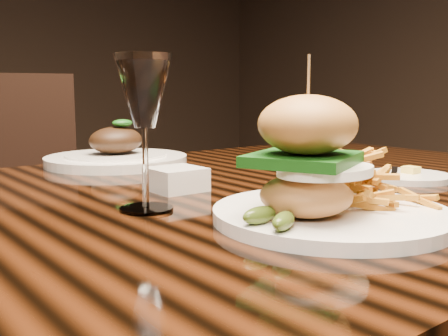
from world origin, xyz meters
TOP-DOWN VIEW (x-y plane):
  - dining_table at (0.00, 0.00)m, footprint 1.60×0.90m
  - burger_plate at (0.05, -0.23)m, footprint 0.28×0.28m
  - side_saucer at (0.38, -0.12)m, footprint 0.14×0.14m
  - ramekin at (0.01, 0.04)m, footprint 0.09×0.09m
  - wine_glass at (-0.09, -0.05)m, footprint 0.07×0.07m
  - far_dish at (0.07, 0.36)m, footprint 0.29×0.29m
  - chair_far at (-0.03, 0.89)m, footprint 0.56×0.56m

SIDE VIEW (x-z plane):
  - chair_far at x=-0.03m, z-range 0.06..1.01m
  - dining_table at x=0.00m, z-range 0.30..1.05m
  - side_saucer at x=0.38m, z-range 0.74..0.77m
  - ramekin at x=0.01m, z-range 0.75..0.79m
  - far_dish at x=0.07m, z-range 0.72..0.81m
  - burger_plate at x=0.05m, z-range 0.70..0.89m
  - wine_glass at x=-0.09m, z-range 0.80..0.99m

